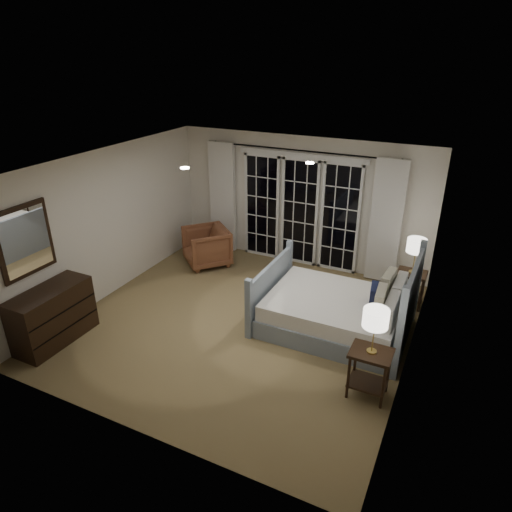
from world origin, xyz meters
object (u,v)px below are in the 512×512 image
at_px(dresser, 53,316).
at_px(lamp_left, 376,319).
at_px(nightstand_right, 410,284).
at_px(nightstand_left, 370,367).
at_px(bed, 338,311).
at_px(armchair, 207,247).
at_px(lamp_right, 417,246).

bearing_deg(dresser, lamp_left, 10.77).
height_order(nightstand_right, lamp_left, lamp_left).
bearing_deg(dresser, nightstand_left, 10.77).
bearing_deg(bed, nightstand_left, -58.85).
distance_m(nightstand_left, nightstand_right, 2.47).
xyz_separation_m(nightstand_right, armchair, (-3.86, -0.11, -0.02)).
distance_m(nightstand_left, armchair, 4.44).
xyz_separation_m(lamp_right, armchair, (-3.86, -0.11, -0.70)).
height_order(nightstand_left, lamp_left, lamp_left).
bearing_deg(nightstand_left, bed, 121.15).
distance_m(lamp_left, lamp_right, 2.47).
bearing_deg(lamp_left, bed, 121.15).
relative_size(nightstand_left, nightstand_right, 1.06).
relative_size(bed, lamp_right, 3.68).
height_order(lamp_right, dresser, lamp_right).
xyz_separation_m(lamp_left, lamp_right, (0.11, 2.47, -0.04)).
height_order(nightstand_left, dresser, dresser).
relative_size(lamp_left, dresser, 0.49).
bearing_deg(lamp_right, nightstand_right, 90.00).
bearing_deg(armchair, lamp_left, 9.48).
relative_size(lamp_right, armchair, 0.72).
bearing_deg(bed, armchair, 159.56).
distance_m(nightstand_right, dresser, 5.59).
relative_size(bed, armchair, 2.64).
bearing_deg(lamp_right, bed, -124.78).
bearing_deg(dresser, bed, 29.64).
bearing_deg(armchair, dresser, -59.67).
height_order(bed, nightstand_right, bed).
bearing_deg(nightstand_right, dresser, -143.71).
height_order(bed, nightstand_left, bed).
xyz_separation_m(nightstand_left, armchair, (-3.76, 2.36, -0.05)).
bearing_deg(bed, lamp_left, -58.85).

